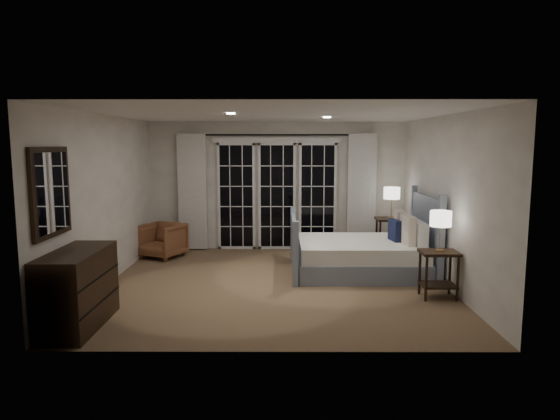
{
  "coord_description": "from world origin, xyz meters",
  "views": [
    {
      "loc": [
        0.1,
        -7.29,
        2.09
      ],
      "look_at": [
        0.07,
        0.45,
        1.05
      ],
      "focal_mm": 32.0,
      "sensor_mm": 36.0,
      "label": 1
    }
  ],
  "objects_px": {
    "lamp_right": "(392,193)",
    "armchair": "(162,240)",
    "nightstand_right": "(391,231)",
    "nightstand_left": "(439,267)",
    "dresser": "(78,289)",
    "bed": "(364,254)",
    "lamp_left": "(441,219)"
  },
  "relations": [
    {
      "from": "nightstand_right",
      "to": "lamp_right",
      "type": "xyz_separation_m",
      "value": [
        0.0,
        0.0,
        0.7
      ]
    },
    {
      "from": "bed",
      "to": "nightstand_right",
      "type": "distance_m",
      "value": 1.47
    },
    {
      "from": "nightstand_right",
      "to": "dresser",
      "type": "xyz_separation_m",
      "value": [
        -4.36,
        -3.67,
        -0.03
      ]
    },
    {
      "from": "lamp_right",
      "to": "dresser",
      "type": "relative_size",
      "value": 0.46
    },
    {
      "from": "nightstand_left",
      "to": "dresser",
      "type": "xyz_separation_m",
      "value": [
        -4.45,
        -1.09,
        0.02
      ]
    },
    {
      "from": "lamp_left",
      "to": "lamp_right",
      "type": "relative_size",
      "value": 0.95
    },
    {
      "from": "bed",
      "to": "lamp_left",
      "type": "bearing_deg",
      "value": -58.24
    },
    {
      "from": "nightstand_left",
      "to": "dresser",
      "type": "distance_m",
      "value": 4.58
    },
    {
      "from": "nightstand_left",
      "to": "armchair",
      "type": "relative_size",
      "value": 0.92
    },
    {
      "from": "nightstand_right",
      "to": "nightstand_left",
      "type": "bearing_deg",
      "value": -87.94
    },
    {
      "from": "nightstand_right",
      "to": "armchair",
      "type": "xyz_separation_m",
      "value": [
        -4.23,
        -0.18,
        -0.15
      ]
    },
    {
      "from": "lamp_right",
      "to": "armchair",
      "type": "relative_size",
      "value": 0.82
    },
    {
      "from": "bed",
      "to": "lamp_right",
      "type": "relative_size",
      "value": 3.77
    },
    {
      "from": "lamp_right",
      "to": "dresser",
      "type": "xyz_separation_m",
      "value": [
        -4.36,
        -3.67,
        -0.73
      ]
    },
    {
      "from": "armchair",
      "to": "dresser",
      "type": "xyz_separation_m",
      "value": [
        -0.13,
        -3.5,
        0.12
      ]
    },
    {
      "from": "nightstand_right",
      "to": "armchair",
      "type": "relative_size",
      "value": 1.01
    },
    {
      "from": "nightstand_right",
      "to": "lamp_left",
      "type": "distance_m",
      "value": 2.65
    },
    {
      "from": "nightstand_right",
      "to": "armchair",
      "type": "distance_m",
      "value": 4.23
    },
    {
      "from": "bed",
      "to": "nightstand_left",
      "type": "height_order",
      "value": "bed"
    },
    {
      "from": "lamp_left",
      "to": "armchair",
      "type": "distance_m",
      "value": 5.0
    },
    {
      "from": "bed",
      "to": "armchair",
      "type": "distance_m",
      "value": 3.69
    },
    {
      "from": "nightstand_left",
      "to": "nightstand_right",
      "type": "xyz_separation_m",
      "value": [
        -0.09,
        2.58,
        0.05
      ]
    },
    {
      "from": "nightstand_left",
      "to": "lamp_right",
      "type": "bearing_deg",
      "value": 92.06
    },
    {
      "from": "nightstand_right",
      "to": "lamp_left",
      "type": "xyz_separation_m",
      "value": [
        0.09,
        -2.58,
        0.61
      ]
    },
    {
      "from": "nightstand_left",
      "to": "lamp_left",
      "type": "xyz_separation_m",
      "value": [
        0.0,
        0.0,
        0.66
      ]
    },
    {
      "from": "nightstand_right",
      "to": "lamp_left",
      "type": "relative_size",
      "value": 1.29
    },
    {
      "from": "nightstand_right",
      "to": "lamp_right",
      "type": "height_order",
      "value": "lamp_right"
    },
    {
      "from": "lamp_right",
      "to": "armchair",
      "type": "xyz_separation_m",
      "value": [
        -4.23,
        -0.18,
        -0.85
      ]
    },
    {
      "from": "bed",
      "to": "nightstand_left",
      "type": "xyz_separation_m",
      "value": [
        0.8,
        -1.3,
        0.1
      ]
    },
    {
      "from": "bed",
      "to": "dresser",
      "type": "bearing_deg",
      "value": -146.76
    },
    {
      "from": "bed",
      "to": "lamp_right",
      "type": "height_order",
      "value": "lamp_right"
    },
    {
      "from": "armchair",
      "to": "nightstand_right",
      "type": "bearing_deg",
      "value": 28.13
    }
  ]
}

